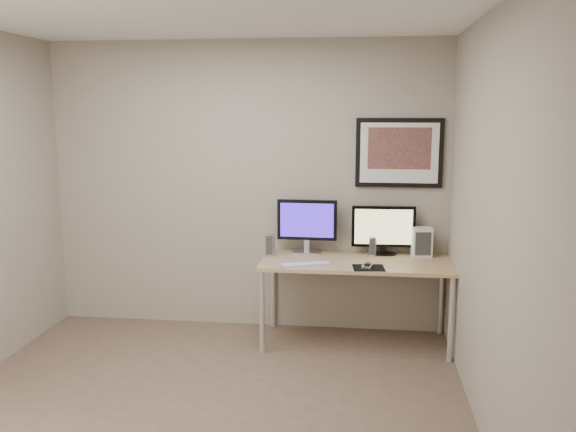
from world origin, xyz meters
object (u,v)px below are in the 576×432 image
monitor_tv (383,229)px  speaker_left (270,244)px  keyboard (305,264)px  desk (356,268)px  monitor_large (307,224)px  fan_unit (422,242)px  framed_art (399,153)px  speaker_right (373,246)px

monitor_tv → speaker_left: size_ratio=2.81×
keyboard → desk: bearing=3.4°
monitor_large → speaker_left: (-0.31, -0.12, -0.17)m
speaker_left → fan_unit: 1.32m
desk → fan_unit: size_ratio=6.22×
framed_art → speaker_right: framed_art is taller
monitor_large → fan_unit: (1.00, -0.01, -0.14)m
monitor_tv → fan_unit: monitor_tv is taller
monitor_tv → speaker_right: (-0.09, -0.04, -0.15)m
speaker_left → fan_unit: (1.31, 0.11, 0.03)m
speaker_left → keyboard: (0.34, -0.30, -0.09)m
monitor_tv → keyboard: bearing=-148.0°
monitor_tv → desk: bearing=-135.6°
monitor_large → fan_unit: 1.01m
desk → speaker_left: speaker_left is taller
desk → speaker_left: bearing=172.5°
speaker_right → fan_unit: (0.42, 0.01, 0.05)m
speaker_left → speaker_right: speaker_left is taller
speaker_left → keyboard: 0.46m
monitor_large → framed_art: bearing=9.3°
monitor_tv → fan_unit: size_ratio=2.15×
monitor_tv → keyboard: monitor_tv is taller
keyboard → fan_unit: bearing=0.8°
desk → keyboard: 0.46m
framed_art → speaker_left: 1.38m
monitor_large → speaker_right: monitor_large is taller
desk → speaker_right: speaker_right is taller
desk → fan_unit: fan_unit is taller
desk → fan_unit: 0.63m
framed_art → monitor_large: bearing=-171.9°
monitor_tv → fan_unit: bearing=-7.7°
monitor_large → keyboard: 0.49m
keyboard → fan_unit: (0.97, 0.41, 0.12)m
fan_unit → monitor_tv: bearing=168.3°
speaker_right → monitor_large: bearing=-174.3°
monitor_large → keyboard: size_ratio=1.26×
framed_art → desk: bearing=-136.5°
monitor_tv → keyboard: 0.81m
monitor_large → keyboard: monitor_large is taller
desk → framed_art: 1.07m
monitor_large → monitor_tv: (0.67, 0.03, -0.03)m
monitor_large → speaker_right: size_ratio=3.16×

